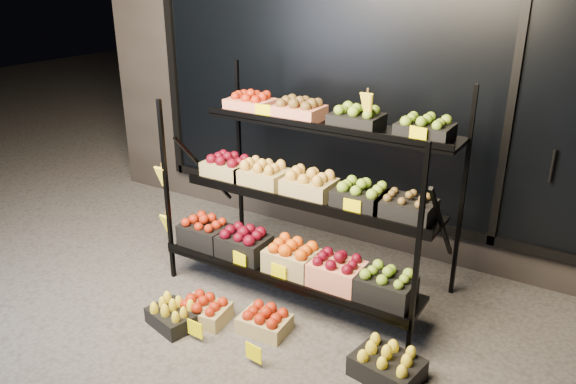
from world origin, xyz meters
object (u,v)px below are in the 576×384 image
Objects in this scene: floor_crate_left at (204,309)px; floor_crate_midright at (265,321)px; floor_crate_midleft at (173,315)px; display_rack at (304,197)px.

floor_crate_midright is (0.45, 0.12, -0.00)m from floor_crate_left.
floor_crate_midleft is (-0.15, -0.17, 0.00)m from floor_crate_left.
floor_crate_left is at bearing -117.20° from display_rack.
floor_crate_left and floor_crate_midleft have the same top height.
display_rack is 0.96m from floor_crate_midright.
floor_crate_midright is (0.06, -0.65, -0.70)m from display_rack.
display_rack is 1.11m from floor_crate_left.
floor_crate_left is at bearing -168.91° from floor_crate_midright.
floor_crate_left is 0.23m from floor_crate_midleft.
display_rack is 1.29m from floor_crate_midleft.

